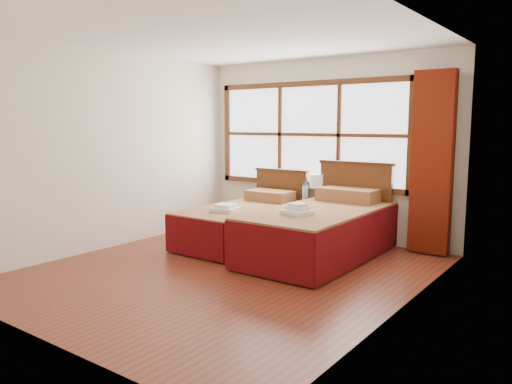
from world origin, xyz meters
The scene contains 15 objects.
floor centered at (0.00, 0.00, 0.00)m, with size 4.50×4.50×0.00m, color maroon.
ceiling centered at (0.00, 0.00, 2.60)m, with size 4.50×4.50×0.00m, color white.
wall_back centered at (0.00, 2.25, 1.30)m, with size 4.00×4.00×0.00m, color silver.
wall_left centered at (-2.00, 0.00, 1.30)m, with size 4.50×4.50×0.00m, color silver.
wall_right centered at (2.00, 0.00, 1.30)m, with size 4.50×4.50×0.00m, color silver.
window centered at (-0.25, 2.21, 1.50)m, with size 3.16×0.06×1.56m.
curtain centered at (1.60, 2.11, 1.17)m, with size 0.50×0.16×2.30m, color maroon.
bed_left centered at (-0.68, 1.20, 0.30)m, with size 1.00×2.02×0.97m.
bed_right centered at (0.55, 1.20, 0.35)m, with size 1.17×2.27×1.14m.
nightstand centered at (-0.03, 1.99, 0.27)m, with size 0.41×0.41×0.55m.
towels_left centered at (-0.63, 0.73, 0.56)m, with size 0.36×0.33×0.10m.
towels_right centered at (0.50, 0.68, 0.66)m, with size 0.37×0.35×0.13m.
lamp centered at (-0.04, 2.09, 0.82)m, with size 0.20×0.20×0.39m.
bottle_near centered at (-0.13, 1.95, 0.67)m, with size 0.07×0.07×0.28m.
bottle_far centered at (-0.12, 1.90, 0.66)m, with size 0.07×0.07×0.26m.
Camera 1 is at (3.50, -4.24, 1.67)m, focal length 35.00 mm.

